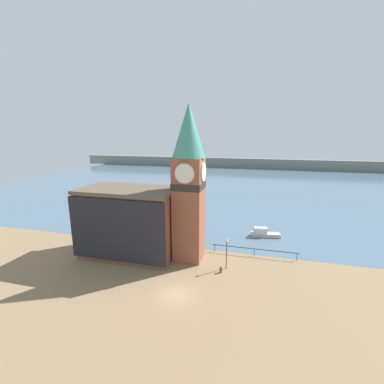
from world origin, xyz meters
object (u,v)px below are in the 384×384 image
(lamp_post, at_px, (227,248))
(clock_tower, at_px, (189,180))
(pier_building, at_px, (129,222))
(boat_near, at_px, (264,233))
(mooring_bollard_near, at_px, (221,269))

(lamp_post, bearing_deg, clock_tower, 162.85)
(clock_tower, xyz_separation_m, pier_building, (-8.62, -0.78, -6.22))
(pier_building, bearing_deg, boat_near, 30.99)
(mooring_bollard_near, bearing_deg, boat_near, 68.15)
(clock_tower, relative_size, mooring_bollard_near, 25.44)
(clock_tower, height_order, lamp_post, clock_tower)
(boat_near, bearing_deg, pier_building, -158.80)
(pier_building, bearing_deg, lamp_post, -3.67)
(pier_building, relative_size, mooring_bollard_near, 16.48)
(pier_building, xyz_separation_m, lamp_post, (14.06, -0.90, -2.08))
(boat_near, xyz_separation_m, mooring_bollard_near, (-5.39, -13.45, -0.12))
(clock_tower, bearing_deg, boat_near, 45.77)
(pier_building, height_order, mooring_bollard_near, pier_building)
(pier_building, height_order, lamp_post, pier_building)
(clock_tower, distance_m, lamp_post, 10.06)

